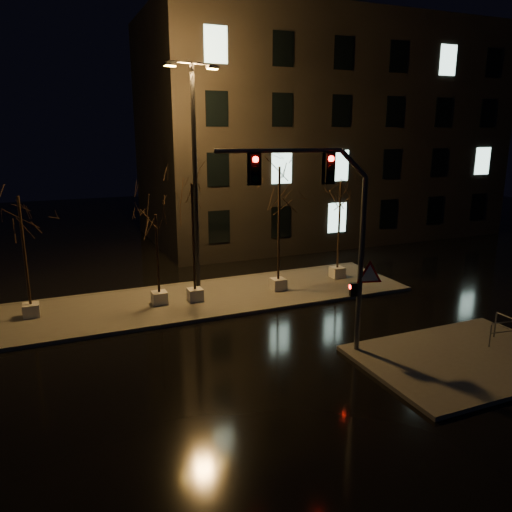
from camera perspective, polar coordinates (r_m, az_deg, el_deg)
name	(u,v)px	position (r m, az deg, el deg)	size (l,w,h in m)	color
ground	(222,357)	(17.75, -3.85, -11.48)	(90.00, 90.00, 0.00)	black
median	(179,302)	(23.06, -8.79, -5.22)	(22.00, 5.00, 0.15)	#4D4A45
sidewalk_corner	(463,359)	(18.80, 22.62, -10.84)	(7.00, 5.00, 0.15)	#4D4A45
building	(320,132)	(38.27, 7.29, 13.86)	(25.00, 12.00, 15.00)	black
tree_1	(21,224)	(21.91, -25.27, 3.35)	(1.80, 1.80, 5.16)	beige
tree_2	(156,235)	(21.95, -11.32, 2.39)	(1.80, 1.80, 4.13)	beige
tree_3	(193,210)	(21.95, -7.27, 5.20)	(1.80, 1.80, 5.45)	beige
tree_4	(279,195)	(23.29, 2.67, 6.97)	(1.80, 1.80, 6.06)	beige
tree_5	(340,204)	(25.77, 9.57, 5.84)	(1.80, 1.80, 5.09)	beige
traffic_signal_mast	(330,223)	(16.60, 8.48, 3.81)	(5.55, 1.55, 6.98)	#53565B
streetlight_main	(195,163)	(23.69, -7.02, 10.50)	(2.61, 0.76, 10.46)	black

